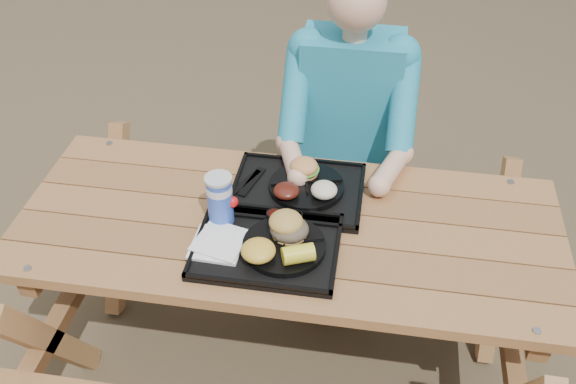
# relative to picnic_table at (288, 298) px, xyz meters

# --- Properties ---
(ground) EXTENTS (60.00, 60.00, 0.00)m
(ground) POSITION_rel_picnic_table_xyz_m (0.00, 0.00, -0.38)
(ground) COLOR #999999
(ground) RESTS_ON ground
(picnic_table) EXTENTS (1.80, 1.49, 0.75)m
(picnic_table) POSITION_rel_picnic_table_xyz_m (0.00, 0.00, 0.00)
(picnic_table) COLOR #999999
(picnic_table) RESTS_ON ground
(tray_near) EXTENTS (0.45, 0.35, 0.02)m
(tray_near) POSITION_rel_picnic_table_xyz_m (-0.04, -0.14, 0.39)
(tray_near) COLOR black
(tray_near) RESTS_ON picnic_table
(tray_far) EXTENTS (0.45, 0.35, 0.02)m
(tray_far) POSITION_rel_picnic_table_xyz_m (0.01, 0.15, 0.39)
(tray_far) COLOR black
(tray_far) RESTS_ON picnic_table
(plate_near) EXTENTS (0.26, 0.26, 0.02)m
(plate_near) POSITION_rel_picnic_table_xyz_m (0.01, -0.14, 0.41)
(plate_near) COLOR black
(plate_near) RESTS_ON tray_near
(plate_far) EXTENTS (0.26, 0.26, 0.02)m
(plate_far) POSITION_rel_picnic_table_xyz_m (0.04, 0.16, 0.41)
(plate_far) COLOR black
(plate_far) RESTS_ON tray_far
(napkin_stack) EXTENTS (0.16, 0.16, 0.02)m
(napkin_stack) POSITION_rel_picnic_table_xyz_m (-0.20, -0.16, 0.40)
(napkin_stack) COLOR white
(napkin_stack) RESTS_ON tray_near
(soda_cup) EXTENTS (0.08, 0.08, 0.17)m
(soda_cup) POSITION_rel_picnic_table_xyz_m (-0.21, -0.05, 0.48)
(soda_cup) COLOR #183FB8
(soda_cup) RESTS_ON tray_near
(condiment_bbq) EXTENTS (0.05, 0.05, 0.03)m
(condiment_bbq) POSITION_rel_picnic_table_xyz_m (-0.04, -0.02, 0.41)
(condiment_bbq) COLOR black
(condiment_bbq) RESTS_ON tray_near
(condiment_mustard) EXTENTS (0.05, 0.05, 0.03)m
(condiment_mustard) POSITION_rel_picnic_table_xyz_m (0.03, -0.01, 0.41)
(condiment_mustard) COLOR gold
(condiment_mustard) RESTS_ON tray_near
(sandwich) EXTENTS (0.11, 0.11, 0.12)m
(sandwich) POSITION_rel_picnic_table_xyz_m (0.02, -0.10, 0.47)
(sandwich) COLOR #BB9142
(sandwich) RESTS_ON plate_near
(mac_cheese) EXTENTS (0.11, 0.11, 0.05)m
(mac_cheese) POSITION_rel_picnic_table_xyz_m (-0.06, -0.21, 0.44)
(mac_cheese) COLOR gold
(mac_cheese) RESTS_ON plate_near
(corn_cob) EXTENTS (0.12, 0.12, 0.06)m
(corn_cob) POSITION_rel_picnic_table_xyz_m (0.06, -0.21, 0.44)
(corn_cob) COLOR yellow
(corn_cob) RESTS_ON plate_near
(cutlery_far) EXTENTS (0.07, 0.17, 0.01)m
(cutlery_far) POSITION_rel_picnic_table_xyz_m (-0.15, 0.16, 0.40)
(cutlery_far) COLOR black
(cutlery_far) RESTS_ON tray_far
(burger) EXTENTS (0.10, 0.10, 0.09)m
(burger) POSITION_rel_picnic_table_xyz_m (0.02, 0.22, 0.46)
(burger) COLOR #D88A4C
(burger) RESTS_ON plate_far
(baked_beans) EXTENTS (0.09, 0.09, 0.04)m
(baked_beans) POSITION_rel_picnic_table_xyz_m (-0.02, 0.09, 0.44)
(baked_beans) COLOR #4B170F
(baked_beans) RESTS_ON plate_far
(potato_salad) EXTENTS (0.09, 0.09, 0.05)m
(potato_salad) POSITION_rel_picnic_table_xyz_m (0.10, 0.11, 0.44)
(potato_salad) COLOR beige
(potato_salad) RESTS_ON plate_far
(diner) EXTENTS (0.48, 0.84, 1.28)m
(diner) POSITION_rel_picnic_table_xyz_m (0.15, 0.61, 0.27)
(diner) COLOR #17A398
(diner) RESTS_ON ground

